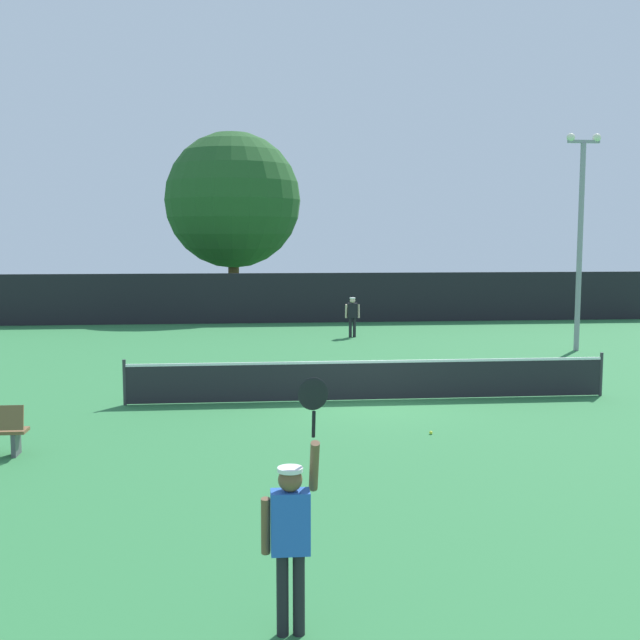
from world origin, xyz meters
TOP-DOWN VIEW (x-y plane):
  - ground_plane at (0.00, 0.00)m, footprint 120.00×120.00m
  - tennis_net at (0.00, 0.00)m, footprint 11.59×0.08m
  - perimeter_fence at (0.00, 16.80)m, footprint 32.54×0.12m
  - player_serving at (-2.48, -10.73)m, footprint 0.68×0.40m
  - player_receiving at (1.15, 11.53)m, footprint 0.57×0.23m
  - tennis_ball at (0.71, -3.29)m, footprint 0.07×0.07m
  - light_pole at (8.36, 7.34)m, footprint 1.18×0.28m
  - large_tree at (-3.61, 22.19)m, footprint 6.95×6.95m
  - parked_car_near at (-8.55, 24.64)m, footprint 2.34×4.38m
  - parked_car_mid at (1.80, 24.14)m, footprint 2.46×4.42m
  - parked_car_far at (9.67, 25.50)m, footprint 2.44×4.41m

SIDE VIEW (x-z plane):
  - ground_plane at x=0.00m, z-range 0.00..0.00m
  - tennis_ball at x=0.71m, z-range 0.00..0.07m
  - tennis_net at x=0.00m, z-range -0.02..1.05m
  - parked_car_near at x=-8.55m, z-range -0.07..1.62m
  - parked_car_mid at x=1.80m, z-range -0.07..1.62m
  - parked_car_far at x=9.67m, z-range -0.07..1.62m
  - player_receiving at x=1.15m, z-range 0.16..1.71m
  - player_serving at x=-2.48m, z-range -0.15..2.40m
  - perimeter_fence at x=0.00m, z-range 0.00..2.26m
  - light_pole at x=8.36m, z-range 0.55..7.89m
  - large_tree at x=-3.61m, z-range 1.13..10.36m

